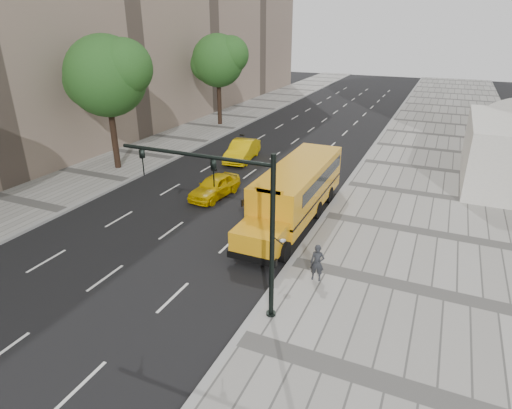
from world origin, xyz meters
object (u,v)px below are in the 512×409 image
at_px(taxi_far, 242,151).
at_px(pedestrian, 317,263).
at_px(school_bus, 297,188).
at_px(tree_b, 107,76).
at_px(traffic_signal, 235,213).
at_px(tree_c, 219,60).
at_px(taxi_near, 215,186).

bearing_deg(taxi_far, pedestrian, -61.69).
xyz_separation_m(school_bus, pedestrian, (2.97, -5.96, -0.80)).
xyz_separation_m(tree_b, pedestrian, (17.86, -8.57, -5.83)).
height_order(tree_b, traffic_signal, tree_b).
bearing_deg(school_bus, tree_c, 128.62).
bearing_deg(tree_b, traffic_signal, -36.55).
bearing_deg(pedestrian, tree_c, 119.46).
bearing_deg(taxi_near, school_bus, -1.96).
xyz_separation_m(school_bus, taxi_far, (-7.44, 8.42, -0.97)).
relative_size(taxi_far, traffic_signal, 0.75).
bearing_deg(taxi_far, school_bus, -56.12).
bearing_deg(pedestrian, traffic_signal, -133.86).
bearing_deg(tree_c, taxi_far, -53.91).
height_order(school_bus, taxi_near, school_bus).
bearing_deg(traffic_signal, taxi_near, 123.27).
distance_m(taxi_near, traffic_signal, 12.09).
bearing_deg(taxi_far, traffic_signal, -72.49).
distance_m(tree_c, taxi_near, 20.98).
height_order(school_bus, taxi_far, school_bus).
relative_size(tree_c, pedestrian, 5.64).
distance_m(taxi_near, pedestrian, 10.95).
relative_size(pedestrian, traffic_signal, 0.25).
distance_m(school_bus, taxi_near, 5.83).
bearing_deg(tree_b, pedestrian, -25.64).
xyz_separation_m(taxi_far, traffic_signal, (8.13, -17.36, 3.30)).
distance_m(tree_b, traffic_signal, 19.59).
relative_size(taxi_near, traffic_signal, 0.64).
distance_m(tree_c, pedestrian, 30.94).
distance_m(taxi_near, taxi_far, 7.86).
height_order(tree_c, taxi_far, tree_c).
bearing_deg(taxi_near, tree_c, 122.94).
bearing_deg(pedestrian, taxi_near, 135.61).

